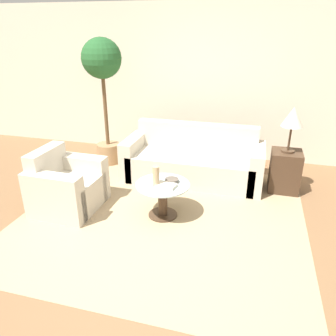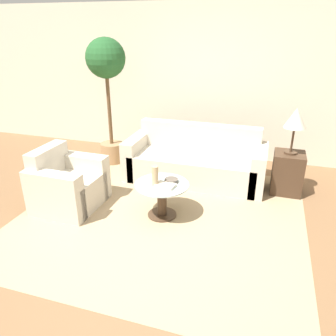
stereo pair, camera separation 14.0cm
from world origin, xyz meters
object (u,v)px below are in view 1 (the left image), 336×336
(potted_plant, at_px, (103,77))
(table_lamp, at_px, (293,118))
(coffee_table, at_px, (163,195))
(bowl, at_px, (172,180))
(book_stack, at_px, (166,185))
(sofa_main, at_px, (193,161))
(vase, at_px, (156,176))
(armchair, at_px, (65,188))

(potted_plant, bearing_deg, table_lamp, -6.02)
(coffee_table, bearing_deg, bowl, 38.92)
(coffee_table, xyz_separation_m, book_stack, (0.06, -0.06, 0.18))
(bowl, bearing_deg, sofa_main, 87.47)
(sofa_main, distance_m, potted_plant, 1.97)
(sofa_main, bearing_deg, vase, -99.13)
(sofa_main, distance_m, book_stack, 1.29)
(book_stack, bearing_deg, potted_plant, 143.96)
(book_stack, bearing_deg, bowl, 86.25)
(bowl, height_order, book_stack, bowl)
(table_lamp, height_order, bowl, table_lamp)
(table_lamp, bearing_deg, sofa_main, 177.40)
(vase, bearing_deg, armchair, -177.77)
(table_lamp, xyz_separation_m, bowl, (-1.40, -1.07, -0.60))
(table_lamp, bearing_deg, vase, -141.80)
(sofa_main, bearing_deg, book_stack, -93.75)
(potted_plant, height_order, vase, potted_plant)
(vase, bearing_deg, coffee_table, 50.19)
(coffee_table, distance_m, book_stack, 0.20)
(bowl, bearing_deg, vase, -136.19)
(vase, distance_m, book_stack, 0.16)
(sofa_main, xyz_separation_m, coffee_table, (-0.15, -1.21, 0.01))
(vase, bearing_deg, table_lamp, 38.20)
(vase, height_order, book_stack, vase)
(armchair, height_order, coffee_table, armchair)
(potted_plant, bearing_deg, book_stack, -45.97)
(bowl, bearing_deg, table_lamp, 37.51)
(potted_plant, bearing_deg, bowl, -42.62)
(bowl, xyz_separation_m, book_stack, (-0.03, -0.14, -0.00))
(vase, xyz_separation_m, book_stack, (0.12, 0.01, -0.11))
(armchair, height_order, book_stack, armchair)
(sofa_main, bearing_deg, bowl, -92.53)
(coffee_table, height_order, bowl, bowl)
(potted_plant, distance_m, bowl, 2.27)
(sofa_main, xyz_separation_m, armchair, (-1.43, -1.33, 0.00))
(book_stack, bearing_deg, armchair, -167.49)
(sofa_main, distance_m, table_lamp, 1.56)
(table_lamp, distance_m, vase, 2.04)
(coffee_table, height_order, vase, vase)
(table_lamp, height_order, potted_plant, potted_plant)
(armchair, xyz_separation_m, book_stack, (1.35, 0.06, 0.18))
(bowl, bearing_deg, coffee_table, -141.08)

